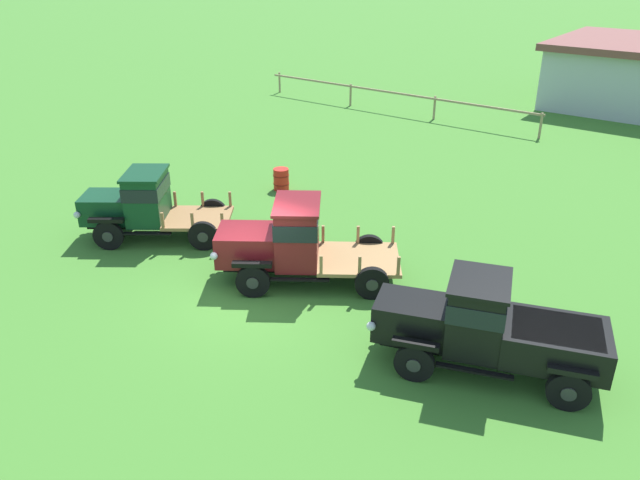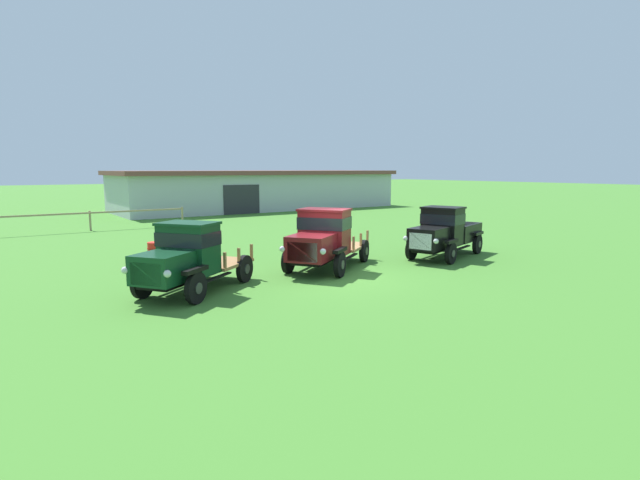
{
  "view_description": "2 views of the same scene",
  "coord_description": "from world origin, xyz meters",
  "px_view_note": "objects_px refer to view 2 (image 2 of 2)",
  "views": [
    {
      "loc": [
        9.8,
        -10.23,
        8.35
      ],
      "look_at": [
        0.66,
        2.08,
        1.0
      ],
      "focal_mm": 35.0,
      "sensor_mm": 36.0,
      "label": 1
    },
    {
      "loc": [
        -10.03,
        -13.45,
        3.69
      ],
      "look_at": [
        0.66,
        2.08,
        1.0
      ],
      "focal_mm": 28.0,
      "sensor_mm": 36.0,
      "label": 2
    }
  ],
  "objects_px": {
    "vintage_truck_second_in_line": "(323,239)",
    "vintage_truck_midrow_center": "(445,232)",
    "vintage_truck_foreground_near": "(185,257)",
    "oil_drum_beside_row": "(155,252)",
    "farm_shed": "(259,190)"
  },
  "relations": [
    {
      "from": "vintage_truck_second_in_line",
      "to": "vintage_truck_midrow_center",
      "type": "height_order",
      "value": "vintage_truck_second_in_line"
    },
    {
      "from": "vintage_truck_midrow_center",
      "to": "vintage_truck_foreground_near",
      "type": "bearing_deg",
      "value": 179.9
    },
    {
      "from": "vintage_truck_second_in_line",
      "to": "oil_drum_beside_row",
      "type": "bearing_deg",
      "value": 131.92
    },
    {
      "from": "vintage_truck_second_in_line",
      "to": "vintage_truck_midrow_center",
      "type": "bearing_deg",
      "value": -5.98
    },
    {
      "from": "vintage_truck_midrow_center",
      "to": "vintage_truck_second_in_line",
      "type": "bearing_deg",
      "value": 174.02
    },
    {
      "from": "farm_shed",
      "to": "vintage_truck_second_in_line",
      "type": "relative_size",
      "value": 5.17
    },
    {
      "from": "vintage_truck_second_in_line",
      "to": "vintage_truck_midrow_center",
      "type": "relative_size",
      "value": 1.0
    },
    {
      "from": "farm_shed",
      "to": "vintage_truck_second_in_line",
      "type": "bearing_deg",
      "value": -113.15
    },
    {
      "from": "vintage_truck_midrow_center",
      "to": "oil_drum_beside_row",
      "type": "relative_size",
      "value": 6.25
    },
    {
      "from": "farm_shed",
      "to": "vintage_truck_foreground_near",
      "type": "distance_m",
      "value": 32.32
    },
    {
      "from": "farm_shed",
      "to": "oil_drum_beside_row",
      "type": "bearing_deg",
      "value": -126.39
    },
    {
      "from": "farm_shed",
      "to": "vintage_truck_second_in_line",
      "type": "distance_m",
      "value": 29.33
    },
    {
      "from": "vintage_truck_foreground_near",
      "to": "oil_drum_beside_row",
      "type": "height_order",
      "value": "vintage_truck_foreground_near"
    },
    {
      "from": "vintage_truck_foreground_near",
      "to": "vintage_truck_second_in_line",
      "type": "height_order",
      "value": "vintage_truck_second_in_line"
    },
    {
      "from": "farm_shed",
      "to": "vintage_truck_second_in_line",
      "type": "height_order",
      "value": "farm_shed"
    }
  ]
}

